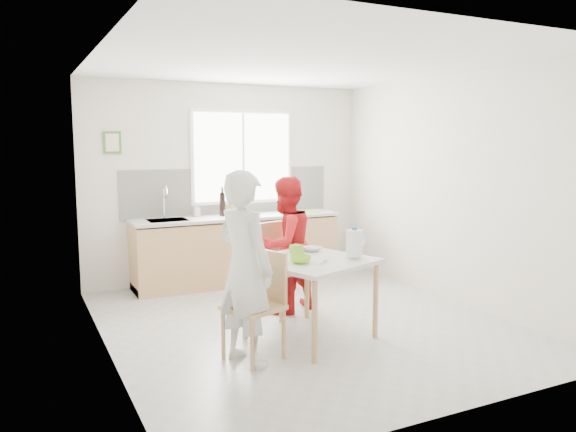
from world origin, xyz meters
The scene contains 21 objects.
ground centered at (0.00, 0.00, 0.00)m, with size 4.50×4.50×0.00m, color #B7B7B2.
room_shell centered at (0.00, 0.00, 1.64)m, with size 4.50×4.50×4.50m.
window centered at (0.20, 2.23, 1.70)m, with size 1.50×0.06×1.30m.
backsplash centered at (0.00, 2.24, 1.23)m, with size 3.00×0.02×0.65m, color white.
picture_frame centered at (-1.55, 2.23, 1.90)m, with size 0.22×0.03×0.28m.
kitchen_counter centered at (0.00, 1.95, 0.42)m, with size 2.84×0.64×1.37m.
dining_table centered at (-0.17, -0.44, 0.71)m, with size 1.31×1.31×0.79m.
chair_left centered at (-0.81, -0.67, 0.52)m, with size 0.56×0.56×0.95m.
chair_far centered at (-0.12, 0.46, 0.56)m, with size 0.60×0.60×1.01m.
person_white centered at (-0.97, -0.72, 0.84)m, with size 0.61×0.40×1.67m, color white.
person_red centered at (0.00, 0.46, 0.76)m, with size 0.74×0.58×1.52m, color red.
bowl_green centered at (-0.34, -0.55, 0.82)m, with size 0.21×0.21×0.07m, color #8CD531.
bowl_white centered at (0.03, -0.10, 0.81)m, with size 0.19×0.19×0.05m, color silver.
milk_jug centered at (0.23, -0.59, 0.94)m, with size 0.22×0.16×0.28m.
green_box centered at (-0.17, -0.14, 0.83)m, with size 0.10×0.10×0.09m, color #6ABA2B.
spoon centered at (-0.17, -0.67, 0.80)m, with size 0.01×0.01×0.16m, color #A5A5AA.
cutting_board centered at (0.98, 1.85, 0.93)m, with size 0.35×0.25×0.01m, color #6EB82A.
wine_bottle_a centered at (-0.20, 2.00, 1.08)m, with size 0.07×0.07×0.32m, color black.
wine_bottle_b centered at (-0.19, 1.99, 1.07)m, with size 0.07×0.07×0.30m, color black.
jar_amber centered at (-0.08, 2.03, 1.00)m, with size 0.06×0.06×0.16m, color brown.
soap_bottle centered at (-0.52, 2.11, 1.01)m, with size 0.08×0.08×0.18m, color #999999.
Camera 1 is at (-2.71, -5.08, 1.89)m, focal length 35.00 mm.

